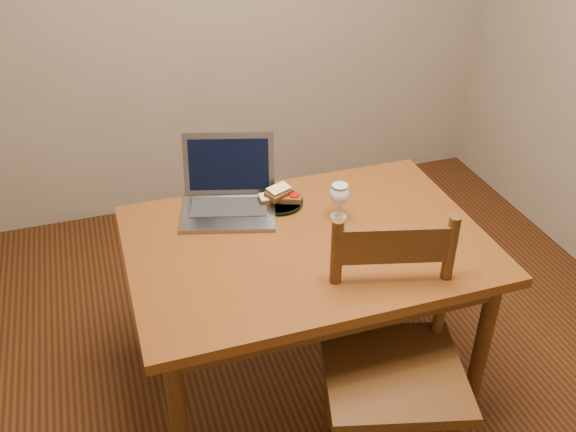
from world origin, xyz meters
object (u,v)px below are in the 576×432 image
object	(u,v)px
table	(307,258)
milk_glass	(339,201)
chair	(394,355)
plate	(279,202)
laptop	(229,190)

from	to	relation	value
table	milk_glass	size ratio (longest dim) A/B	8.89
chair	plate	world-z (taller)	chair
chair	plate	xyz separation A→B (m)	(-0.18, 0.72, 0.21)
plate	milk_glass	bearing A→B (deg)	-40.88
table	chair	size ratio (longest dim) A/B	2.32
table	chair	distance (m)	0.49
milk_glass	laptop	world-z (taller)	laptop
plate	laptop	size ratio (longest dim) A/B	0.43
chair	laptop	bearing A→B (deg)	130.09
laptop	milk_glass	bearing A→B (deg)	-14.06
table	laptop	bearing A→B (deg)	123.25
table	milk_glass	xyz separation A→B (m)	(0.17, 0.10, 0.16)
table	plate	size ratio (longest dim) A/B	6.83
chair	plate	size ratio (longest dim) A/B	2.95
table	chair	bearing A→B (deg)	-71.23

